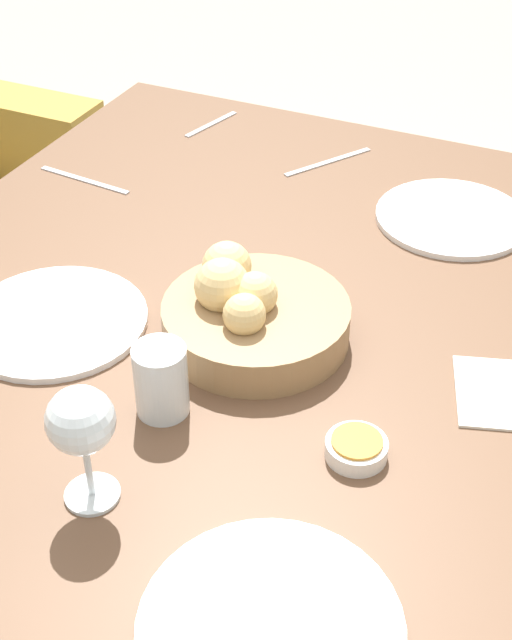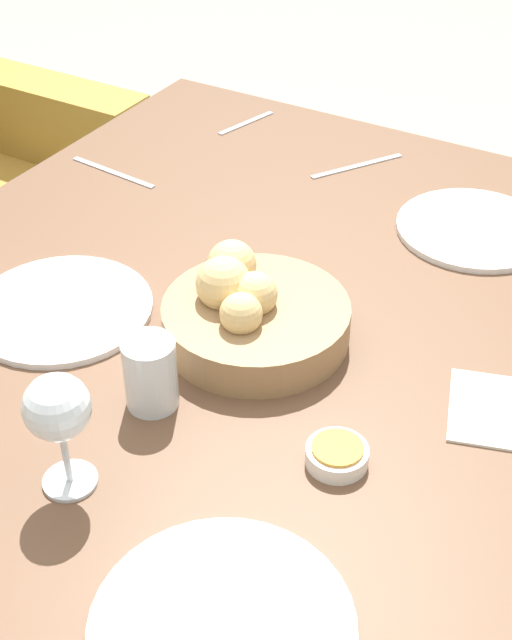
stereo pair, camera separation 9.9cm
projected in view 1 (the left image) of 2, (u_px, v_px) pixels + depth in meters
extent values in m
plane|color=#A89E89|center=(229.00, 627.00, 1.73)|extent=(10.00, 10.00, 0.00)
cube|color=brown|center=(220.00, 330.00, 1.28)|extent=(1.40, 1.09, 0.03)
cube|color=brown|center=(159.00, 249.00, 2.14)|extent=(0.06, 0.06, 0.72)
cylinder|color=#99754C|center=(256.00, 321.00, 1.22)|extent=(0.26, 0.26, 0.05)
sphere|color=#DBB775|center=(244.00, 315.00, 1.16)|extent=(0.06, 0.06, 0.06)
sphere|color=#DBB775|center=(224.00, 265.00, 1.25)|extent=(0.07, 0.07, 0.07)
sphere|color=#DBB775|center=(222.00, 286.00, 1.20)|extent=(0.08, 0.08, 0.08)
sphere|color=#DBB775|center=(255.00, 294.00, 1.20)|extent=(0.06, 0.06, 0.06)
cylinder|color=white|center=(270.00, 628.00, 0.87)|extent=(0.27, 0.27, 0.01)
cylinder|color=white|center=(452.00, 218.00, 1.49)|extent=(0.25, 0.25, 0.01)
cylinder|color=white|center=(55.00, 321.00, 1.26)|extent=(0.26, 0.26, 0.01)
cylinder|color=silver|center=(161.00, 380.00, 1.10)|extent=(0.07, 0.07, 0.10)
cylinder|color=silver|center=(93.00, 494.00, 1.01)|extent=(0.06, 0.06, 0.00)
cylinder|color=silver|center=(88.00, 470.00, 0.99)|extent=(0.01, 0.01, 0.07)
sphere|color=silver|center=(80.00, 420.00, 0.94)|extent=(0.08, 0.08, 0.08)
cylinder|color=white|center=(356.00, 449.00, 1.05)|extent=(0.07, 0.07, 0.02)
cylinder|color=#C67F28|center=(357.00, 441.00, 1.05)|extent=(0.06, 0.06, 0.00)
cube|color=#B7B7BC|center=(328.00, 162.00, 1.66)|extent=(0.17, 0.11, 0.00)
cube|color=#B7B7BC|center=(84.00, 180.00, 1.60)|extent=(0.03, 0.19, 0.00)
cube|color=#B7B7BC|center=(211.00, 124.00, 1.78)|extent=(0.14, 0.05, 0.00)
cube|color=silver|center=(509.00, 394.00, 1.14)|extent=(0.17, 0.17, 0.00)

